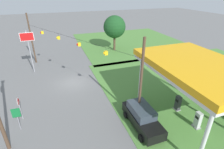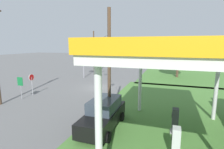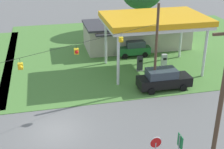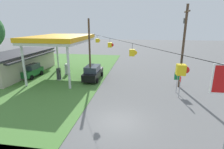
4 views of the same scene
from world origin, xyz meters
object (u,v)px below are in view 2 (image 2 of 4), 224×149
object	(u,v)px
fuel_pump_near	(175,121)
car_at_pumps_front	(104,114)
gas_station_canopy	(181,50)
stop_sign_overhead	(83,52)
tree_west_verge	(179,50)
fuel_pump_far	(176,144)
stop_sign_roadside	(32,80)
route_sign	(20,84)

from	to	relation	value
fuel_pump_near	car_at_pumps_front	distance (m)	4.80
gas_station_canopy	stop_sign_overhead	size ratio (longest dim) A/B	1.64
stop_sign_overhead	tree_west_verge	world-z (taller)	tree_west_verge
fuel_pump_far	stop_sign_roadside	xyz separation A→B (m)	(-6.70, -15.38, 1.01)
fuel_pump_far	stop_sign_overhead	xyz separation A→B (m)	(-17.98, -14.76, 3.70)
stop_sign_roadside	route_sign	distance (m)	1.58
fuel_pump_far	route_sign	xyz separation A→B (m)	(-5.12, -15.41, 0.91)
stop_sign_overhead	route_sign	distance (m)	13.17
fuel_pump_far	car_at_pumps_front	xyz separation A→B (m)	(-1.94, -4.72, 0.24)
gas_station_canopy	stop_sign_roadside	xyz separation A→B (m)	(-5.30, -15.38, -3.70)
route_sign	fuel_pump_near	bearing A→B (deg)	81.37
gas_station_canopy	stop_sign_overhead	world-z (taller)	stop_sign_overhead
car_at_pumps_front	stop_sign_overhead	xyz separation A→B (m)	(-16.04, -10.04, 3.47)
fuel_pump_far	stop_sign_roadside	world-z (taller)	stop_sign_roadside
car_at_pumps_front	tree_west_verge	size ratio (longest dim) A/B	0.74
stop_sign_roadside	stop_sign_overhead	world-z (taller)	stop_sign_overhead
car_at_pumps_front	stop_sign_roadside	world-z (taller)	stop_sign_roadside
gas_station_canopy	fuel_pump_near	world-z (taller)	gas_station_canopy
fuel_pump_far	tree_west_verge	size ratio (longest dim) A/B	0.24
fuel_pump_near	stop_sign_overhead	distance (m)	21.50
fuel_pump_far	stop_sign_roadside	size ratio (longest dim) A/B	0.67
stop_sign_overhead	tree_west_verge	bearing A→B (deg)	110.95
fuel_pump_far	tree_west_verge	bearing A→B (deg)	178.44
gas_station_canopy	stop_sign_roadside	bearing A→B (deg)	-109.03
route_sign	tree_west_verge	size ratio (longest dim) A/B	0.34
gas_station_canopy	car_at_pumps_front	xyz separation A→B (m)	(-0.54, -4.72, -4.47)
route_sign	stop_sign_overhead	bearing A→B (deg)	177.09
stop_sign_overhead	route_sign	world-z (taller)	stop_sign_overhead
tree_west_verge	car_at_pumps_front	bearing A→B (deg)	-13.75
gas_station_canopy	tree_west_verge	xyz separation A→B (m)	(-22.49, 0.65, -0.75)
stop_sign_roadside	tree_west_verge	distance (m)	23.68
gas_station_canopy	stop_sign_overhead	bearing A→B (deg)	-138.34
car_at_pumps_front	fuel_pump_far	bearing A→B (deg)	67.21
car_at_pumps_front	route_sign	bearing A→B (deg)	-107.06
gas_station_canopy	fuel_pump_far	size ratio (longest dim) A/B	6.24
gas_station_canopy	route_sign	bearing A→B (deg)	-103.61
fuel_pump_far	route_sign	size ratio (longest dim) A/B	0.70
stop_sign_roadside	tree_west_verge	xyz separation A→B (m)	(-17.18, 16.03, 2.95)
fuel_pump_far	route_sign	distance (m)	16.26
stop_sign_overhead	gas_station_canopy	bearing A→B (deg)	41.66
stop_sign_overhead	route_sign	size ratio (longest dim) A/B	2.67
tree_west_verge	gas_station_canopy	bearing A→B (deg)	-1.66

